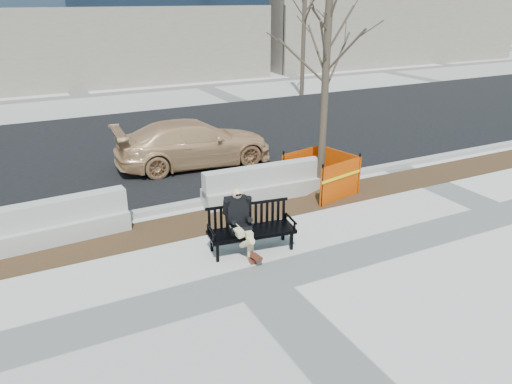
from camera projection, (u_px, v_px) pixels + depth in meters
ground at (256, 281)px, 8.46m from camera, size 120.00×120.00×0.00m
mulch_strip at (201, 223)px, 10.61m from camera, size 40.00×1.20×0.02m
asphalt_street at (131, 148)px, 15.74m from camera, size 60.00×10.40×0.01m
curb at (186, 205)px, 11.37m from camera, size 60.00×0.25×0.12m
bench at (252, 250)px, 9.47m from camera, size 1.74×0.83×0.89m
seated_man at (239, 251)px, 9.44m from camera, size 0.65×0.95×1.23m
tree_fence at (320, 192)px, 12.25m from camera, size 2.47×2.47×5.16m
sedan at (195, 165)px, 14.25m from camera, size 4.52×2.06×1.28m
jersey_barrier_left at (52, 242)px, 9.79m from camera, size 3.07×0.79×0.87m
jersey_barrier_right at (263, 199)px, 11.86m from camera, size 2.97×0.72×0.85m
far_tree_right at (302, 95)px, 24.13m from camera, size 2.59×2.59×6.01m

